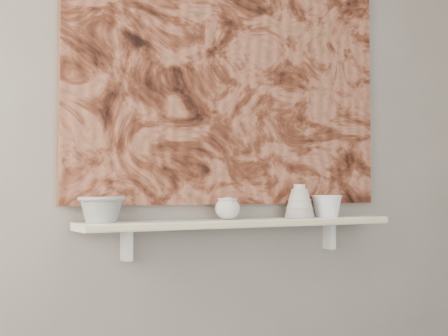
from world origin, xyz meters
TOP-DOWN VIEW (x-y plane):
  - wall_back at (0.00, 1.60)m, footprint 3.60×0.00m
  - shelf at (0.00, 1.51)m, footprint 1.40×0.18m
  - shelf_stripe at (0.00, 1.41)m, footprint 1.40×0.01m
  - bracket_left at (-0.49, 1.57)m, footprint 0.03×0.06m
  - bracket_right at (0.49, 1.57)m, footprint 0.03×0.06m
  - painting at (0.00, 1.59)m, footprint 1.50×0.02m
  - house_motif at (0.45, 1.57)m, footprint 0.09×0.00m
  - bowl_grey at (-0.61, 1.51)m, footprint 0.22×0.22m
  - cup_cream at (-0.08, 1.51)m, footprint 0.10×0.10m
  - bell_vessel at (0.28, 1.51)m, footprint 0.14×0.14m
  - bowl_white at (0.43, 1.51)m, footprint 0.15×0.15m

SIDE VIEW (x-z plane):
  - bracket_left at x=-0.49m, z-range 0.78..0.90m
  - bracket_right at x=0.49m, z-range 0.78..0.90m
  - shelf at x=0.00m, z-range 0.90..0.93m
  - shelf_stripe at x=0.00m, z-range 0.91..0.92m
  - cup_cream at x=-0.08m, z-range 0.93..1.02m
  - bowl_white at x=0.43m, z-range 0.93..1.03m
  - bowl_grey at x=-0.61m, z-range 0.93..1.03m
  - bell_vessel at x=0.28m, z-range 0.93..1.08m
  - house_motif at x=0.45m, z-range 1.19..1.27m
  - wall_back at x=0.00m, z-range -0.45..3.15m
  - painting at x=0.00m, z-range 0.99..2.09m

